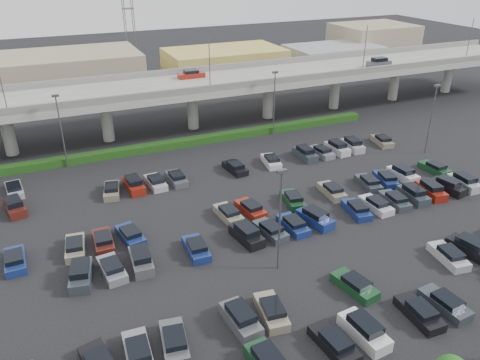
# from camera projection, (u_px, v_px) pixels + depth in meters

# --- Properties ---
(ground) EXTENTS (280.00, 280.00, 0.00)m
(ground) POSITION_uv_depth(u_px,v_px,m) (243.00, 227.00, 50.89)
(ground) COLOR black
(overpass) EXTENTS (150.00, 13.00, 15.80)m
(overpass) POSITION_uv_depth(u_px,v_px,m) (160.00, 91.00, 73.98)
(overpass) COLOR gray
(overpass) RESTS_ON ground
(hedge) EXTENTS (66.00, 1.60, 1.10)m
(hedge) POSITION_uv_depth(u_px,v_px,m) (177.00, 144.00, 71.17)
(hedge) COLOR #153710
(hedge) RESTS_ON ground
(parked_cars) EXTENTS (63.06, 41.63, 1.67)m
(parked_cars) POSITION_uv_depth(u_px,v_px,m) (265.00, 238.00, 47.84)
(parked_cars) COLOR maroon
(parked_cars) RESTS_ON ground
(light_poles) EXTENTS (66.90, 48.38, 10.30)m
(light_poles) POSITION_uv_depth(u_px,v_px,m) (199.00, 175.00, 48.28)
(light_poles) COLOR #4E4D53
(light_poles) RESTS_ON ground
(distant_buildings) EXTENTS (138.00, 24.00, 9.00)m
(distant_buildings) POSITION_uv_depth(u_px,v_px,m) (182.00, 66.00, 104.43)
(distant_buildings) COLOR gray
(distant_buildings) RESTS_ON ground
(comm_tower) EXTENTS (2.40, 2.40, 30.00)m
(comm_tower) POSITION_uv_depth(u_px,v_px,m) (127.00, 6.00, 106.17)
(comm_tower) COLOR #4E4D53
(comm_tower) RESTS_ON ground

